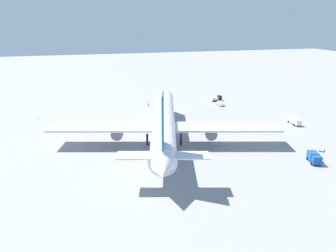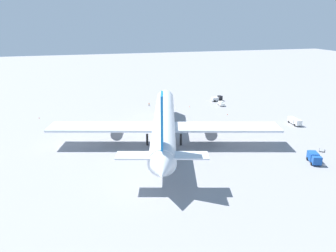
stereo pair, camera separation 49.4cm
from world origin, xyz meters
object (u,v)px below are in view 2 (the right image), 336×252
at_px(service_truck_0, 295,121).
at_px(ground_worker_1, 149,104).
at_px(service_van, 221,103).
at_px(baggage_cart_0, 322,150).
at_px(traffic_cone_0, 39,118).
at_px(service_truck_2, 217,98).
at_px(airliner, 164,123).
at_px(traffic_cone_1, 190,106).
at_px(service_truck_3, 314,158).
at_px(traffic_cone_2, 227,114).

xyz_separation_m(service_truck_0, ground_worker_1, (42.73, 47.87, -0.55)).
height_order(service_truck_0, ground_worker_1, service_truck_0).
relative_size(service_van, baggage_cart_0, 1.67).
height_order(ground_worker_1, traffic_cone_0, ground_worker_1).
xyz_separation_m(service_truck_2, service_van, (-9.08, 1.81, -0.24)).
distance_m(service_truck_2, baggage_cart_0, 68.79).
bearing_deg(airliner, service_truck_0, -83.84).
bearing_deg(airliner, traffic_cone_1, -29.23).
xyz_separation_m(service_truck_0, service_truck_3, (-32.04, 16.82, 0.19)).
bearing_deg(service_van, baggage_cart_0, -173.55).
xyz_separation_m(airliner, service_van, (39.87, -38.14, -5.89)).
bearing_deg(service_truck_3, traffic_cone_0, 49.76).
bearing_deg(traffic_cone_1, service_truck_2, -65.61).
xyz_separation_m(baggage_cart_0, traffic_cone_2, (44.36, 10.60, 0.01)).
distance_m(service_truck_2, traffic_cone_2, 24.92).
bearing_deg(traffic_cone_2, service_truck_2, -13.20).
bearing_deg(service_van, service_truck_0, -155.97).
bearing_deg(baggage_cart_0, service_van, 6.45).
relative_size(service_truck_0, traffic_cone_1, 12.89).
height_order(baggage_cart_0, ground_worker_1, ground_worker_1).
relative_size(service_truck_2, service_truck_3, 0.98).
xyz_separation_m(service_truck_0, traffic_cone_0, (34.58, 95.54, -1.09)).
bearing_deg(traffic_cone_2, airliner, 125.79).
xyz_separation_m(service_truck_3, traffic_cone_2, (50.98, 2.27, -1.27)).
bearing_deg(service_truck_2, service_van, 168.73).
distance_m(service_van, ground_worker_1, 33.78).
xyz_separation_m(service_truck_0, service_van, (34.11, 15.21, -0.33)).
bearing_deg(service_truck_0, service_truck_3, 152.30).
relative_size(service_van, traffic_cone_2, 8.27).
relative_size(service_truck_0, service_truck_3, 1.20).
bearing_deg(traffic_cone_2, service_van, -14.34).
relative_size(airliner, service_truck_2, 13.32).
distance_m(service_van, traffic_cone_1, 15.11).
distance_m(ground_worker_1, traffic_cone_1, 19.05).
height_order(service_truck_2, traffic_cone_2, service_truck_2).
height_order(service_van, traffic_cone_2, service_van).
distance_m(airliner, service_truck_0, 53.94).
height_order(service_truck_2, ground_worker_1, service_truck_2).
bearing_deg(service_van, traffic_cone_0, 89.66).
xyz_separation_m(service_truck_3, ground_worker_1, (74.76, 31.05, -0.74)).
bearing_deg(service_truck_3, service_truck_2, -2.60).
bearing_deg(traffic_cone_1, airliner, 150.77).
bearing_deg(service_van, traffic_cone_1, 84.49).
height_order(service_truck_3, service_van, service_truck_3).
bearing_deg(airliner, traffic_cone_0, 46.28).
bearing_deg(baggage_cart_0, service_truck_2, 4.10).
relative_size(baggage_cart_0, traffic_cone_1, 4.96).
xyz_separation_m(airliner, ground_worker_1, (48.48, -5.48, -6.11)).
relative_size(traffic_cone_1, traffic_cone_2, 1.00).
bearing_deg(service_van, airliner, 136.27).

